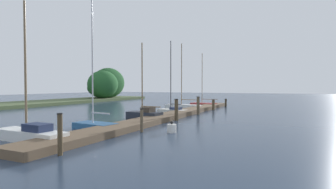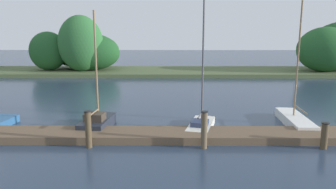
% 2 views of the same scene
% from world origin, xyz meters
% --- Properties ---
extents(dock_pier, '(29.11, 1.80, 0.35)m').
position_xyz_m(dock_pier, '(0.00, 12.56, 0.17)').
color(dock_pier, brown).
rests_on(dock_pier, ground).
extents(far_shore, '(56.54, 8.00, 6.53)m').
position_xyz_m(far_shore, '(2.63, 35.45, 2.31)').
color(far_shore, '#4C5B38').
rests_on(far_shore, ground).
extents(sailboat_2, '(1.48, 3.02, 5.83)m').
position_xyz_m(sailboat_2, '(-2.57, 14.05, 0.39)').
color(sailboat_2, '#232833').
rests_on(sailboat_2, ground).
extents(sailboat_3, '(1.74, 3.26, 6.75)m').
position_xyz_m(sailboat_3, '(2.63, 13.98, 0.33)').
color(sailboat_3, silver).
rests_on(sailboat_3, ground).
extents(sailboat_4, '(1.25, 4.30, 7.28)m').
position_xyz_m(sailboat_4, '(7.61, 14.91, 0.32)').
color(sailboat_4, white).
rests_on(sailboat_4, ground).
extents(mooring_piling_2, '(0.30, 0.30, 1.60)m').
position_xyz_m(mooring_piling_2, '(-2.37, 11.41, 0.81)').
color(mooring_piling_2, '#4C3D28').
rests_on(mooring_piling_2, ground).
extents(mooring_piling_3, '(0.30, 0.30, 1.60)m').
position_xyz_m(mooring_piling_3, '(2.50, 11.36, 0.81)').
color(mooring_piling_3, brown).
rests_on(mooring_piling_3, ground).
extents(mooring_piling_4, '(0.32, 0.32, 1.13)m').
position_xyz_m(mooring_piling_4, '(7.52, 11.35, 0.57)').
color(mooring_piling_4, '#4C3D28').
rests_on(mooring_piling_4, ground).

